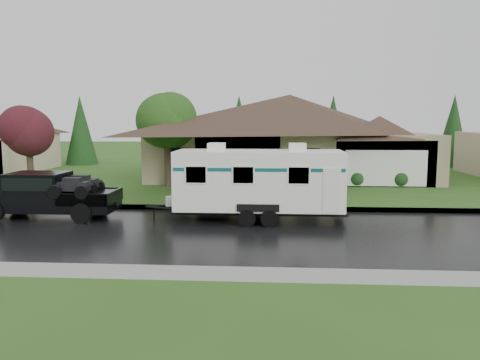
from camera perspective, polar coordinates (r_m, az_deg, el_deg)
name	(u,v)px	position (r m, az deg, el deg)	size (l,w,h in m)	color
ground	(252,221)	(18.87, 1.52, -4.97)	(140.00, 140.00, 0.00)	#30561B
road	(250,232)	(16.92, 1.26, -6.39)	(140.00, 8.00, 0.01)	black
curb	(254,208)	(21.05, 1.75, -3.48)	(140.00, 0.50, 0.15)	gray
lawn	(260,175)	(33.66, 2.49, 0.57)	(140.00, 26.00, 0.15)	#30561B
house_main	(294,126)	(32.30, 6.58, 6.50)	(19.44, 10.80, 6.90)	gray
tree_left_green	(167,121)	(27.60, -8.91, 7.08)	(3.31, 3.31, 5.48)	#382B1E
tree_red	(28,132)	(28.42, -24.40, 5.35)	(2.81, 2.81, 4.64)	#382B1E
shrub_row	(292,177)	(27.96, 6.35, 0.34)	(13.60, 1.00, 1.00)	#143814
pickup_truck	(45,194)	(20.84, -22.67, -1.55)	(5.63, 2.14, 1.88)	black
travel_trailer	(259,180)	(18.60, 2.32, 0.02)	(6.95, 2.44, 3.12)	white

